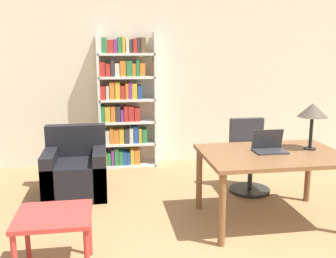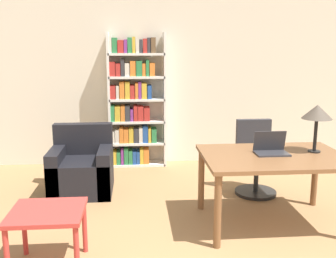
{
  "view_description": "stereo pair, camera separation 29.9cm",
  "coord_description": "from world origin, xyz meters",
  "px_view_note": "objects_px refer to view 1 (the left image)",
  "views": [
    {
      "loc": [
        -1.0,
        -1.68,
        1.83
      ],
      "look_at": [
        -0.37,
        2.27,
        1.01
      ],
      "focal_mm": 42.0,
      "sensor_mm": 36.0,
      "label": 1
    },
    {
      "loc": [
        -0.71,
        -1.71,
        1.83
      ],
      "look_at": [
        -0.37,
        2.27,
        1.01
      ],
      "focal_mm": 42.0,
      "sensor_mm": 36.0,
      "label": 2
    }
  ],
  "objects_px": {
    "desk": "(272,161)",
    "table_lamp": "(313,111)",
    "bookshelf": "(124,103)",
    "office_chair": "(249,159)",
    "laptop": "(269,147)",
    "side_table_blue": "(54,223)",
    "armchair": "(76,172)"
  },
  "relations": [
    {
      "from": "table_lamp",
      "to": "office_chair",
      "type": "relative_size",
      "value": 0.54
    },
    {
      "from": "office_chair",
      "to": "side_table_blue",
      "type": "bearing_deg",
      "value": -144.57
    },
    {
      "from": "desk",
      "to": "bookshelf",
      "type": "distance_m",
      "value": 2.71
    },
    {
      "from": "office_chair",
      "to": "side_table_blue",
      "type": "xyz_separation_m",
      "value": [
        -2.26,
        -1.61,
        0.03
      ]
    },
    {
      "from": "office_chair",
      "to": "bookshelf",
      "type": "height_order",
      "value": "bookshelf"
    },
    {
      "from": "office_chair",
      "to": "side_table_blue",
      "type": "height_order",
      "value": "office_chair"
    },
    {
      "from": "desk",
      "to": "office_chair",
      "type": "distance_m",
      "value": 0.97
    },
    {
      "from": "office_chair",
      "to": "bookshelf",
      "type": "distance_m",
      "value": 2.12
    },
    {
      "from": "laptop",
      "to": "table_lamp",
      "type": "height_order",
      "value": "table_lamp"
    },
    {
      "from": "table_lamp",
      "to": "armchair",
      "type": "height_order",
      "value": "table_lamp"
    },
    {
      "from": "side_table_blue",
      "to": "armchair",
      "type": "distance_m",
      "value": 1.82
    },
    {
      "from": "side_table_blue",
      "to": "laptop",
      "type": "bearing_deg",
      "value": 18.9
    },
    {
      "from": "table_lamp",
      "to": "bookshelf",
      "type": "distance_m",
      "value": 2.9
    },
    {
      "from": "desk",
      "to": "table_lamp",
      "type": "distance_m",
      "value": 0.69
    },
    {
      "from": "laptop",
      "to": "bookshelf",
      "type": "distance_m",
      "value": 2.64
    },
    {
      "from": "side_table_blue",
      "to": "bookshelf",
      "type": "distance_m",
      "value": 3.08
    },
    {
      "from": "office_chair",
      "to": "armchair",
      "type": "xyz_separation_m",
      "value": [
        -2.22,
        0.21,
        -0.12
      ]
    },
    {
      "from": "side_table_blue",
      "to": "desk",
      "type": "bearing_deg",
      "value": 17.39
    },
    {
      "from": "office_chair",
      "to": "side_table_blue",
      "type": "distance_m",
      "value": 2.77
    },
    {
      "from": "table_lamp",
      "to": "armchair",
      "type": "bearing_deg",
      "value": 157.64
    },
    {
      "from": "office_chair",
      "to": "armchair",
      "type": "relative_size",
      "value": 1.1
    },
    {
      "from": "table_lamp",
      "to": "laptop",
      "type": "bearing_deg",
      "value": -176.96
    },
    {
      "from": "laptop",
      "to": "side_table_blue",
      "type": "relative_size",
      "value": 0.56
    },
    {
      "from": "side_table_blue",
      "to": "office_chair",
      "type": "bearing_deg",
      "value": 35.43
    },
    {
      "from": "armchair",
      "to": "desk",
      "type": "bearing_deg",
      "value": -28.36
    },
    {
      "from": "desk",
      "to": "table_lamp",
      "type": "bearing_deg",
      "value": 10.08
    },
    {
      "from": "table_lamp",
      "to": "side_table_blue",
      "type": "relative_size",
      "value": 0.83
    },
    {
      "from": "table_lamp",
      "to": "desk",
      "type": "bearing_deg",
      "value": -169.92
    },
    {
      "from": "laptop",
      "to": "bookshelf",
      "type": "height_order",
      "value": "bookshelf"
    },
    {
      "from": "side_table_blue",
      "to": "armchair",
      "type": "bearing_deg",
      "value": 88.63
    },
    {
      "from": "desk",
      "to": "bookshelf",
      "type": "height_order",
      "value": "bookshelf"
    },
    {
      "from": "laptop",
      "to": "armchair",
      "type": "relative_size",
      "value": 0.4
    }
  ]
}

